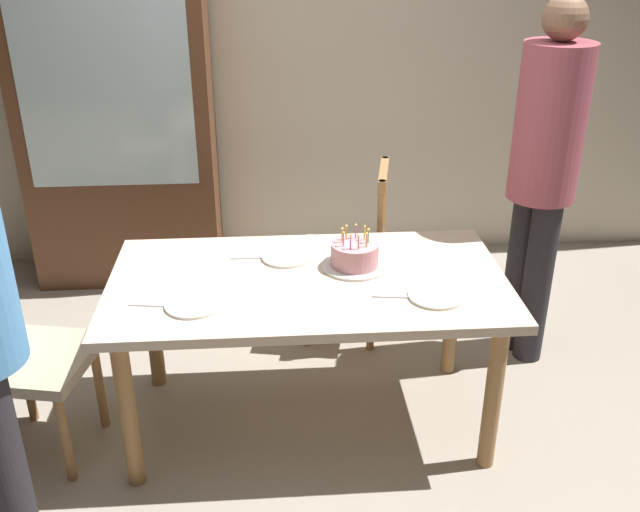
# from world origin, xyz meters

# --- Properties ---
(ground) EXTENTS (6.40, 6.40, 0.00)m
(ground) POSITION_xyz_m (0.00, 0.00, 0.00)
(ground) COLOR #9E9384
(back_wall) EXTENTS (6.40, 0.10, 2.60)m
(back_wall) POSITION_xyz_m (0.00, 1.85, 1.30)
(back_wall) COLOR beige
(back_wall) RESTS_ON ground
(dining_table) EXTENTS (1.64, 0.88, 0.73)m
(dining_table) POSITION_xyz_m (0.00, 0.00, 0.64)
(dining_table) COLOR beige
(dining_table) RESTS_ON ground
(birthday_cake) EXTENTS (0.28, 0.28, 0.18)m
(birthday_cake) POSITION_xyz_m (0.20, 0.09, 0.78)
(birthday_cake) COLOR silver
(birthday_cake) RESTS_ON dining_table
(plate_near_celebrant) EXTENTS (0.22, 0.22, 0.01)m
(plate_near_celebrant) POSITION_xyz_m (-0.45, -0.20, 0.73)
(plate_near_celebrant) COLOR silver
(plate_near_celebrant) RESTS_ON dining_table
(plate_far_side) EXTENTS (0.22, 0.22, 0.01)m
(plate_far_side) POSITION_xyz_m (-0.08, 0.20, 0.73)
(plate_far_side) COLOR silver
(plate_far_side) RESTS_ON dining_table
(plate_near_guest) EXTENTS (0.22, 0.22, 0.01)m
(plate_near_guest) POSITION_xyz_m (0.49, -0.20, 0.73)
(plate_near_guest) COLOR silver
(plate_near_guest) RESTS_ON dining_table
(fork_near_celebrant) EXTENTS (0.18, 0.04, 0.01)m
(fork_near_celebrant) POSITION_xyz_m (-0.61, -0.19, 0.73)
(fork_near_celebrant) COLOR silver
(fork_near_celebrant) RESTS_ON dining_table
(fork_far_side) EXTENTS (0.18, 0.02, 0.01)m
(fork_far_side) POSITION_xyz_m (-0.24, 0.21, 0.73)
(fork_far_side) COLOR silver
(fork_far_side) RESTS_ON dining_table
(fork_near_guest) EXTENTS (0.18, 0.04, 0.01)m
(fork_near_guest) POSITION_xyz_m (0.33, -0.19, 0.73)
(fork_near_guest) COLOR silver
(fork_near_guest) RESTS_ON dining_table
(chair_spindle_back) EXTENTS (0.52, 0.52, 0.95)m
(chair_spindle_back) POSITION_xyz_m (0.25, 0.75, 0.46)
(chair_spindle_back) COLOR #9E7042
(chair_spindle_back) RESTS_ON ground
(chair_upholstered) EXTENTS (0.52, 0.52, 0.95)m
(chair_upholstered) POSITION_xyz_m (-1.21, -0.09, 0.53)
(chair_upholstered) COLOR tan
(chair_upholstered) RESTS_ON ground
(person_guest) EXTENTS (0.32, 0.32, 1.78)m
(person_guest) POSITION_xyz_m (1.14, 0.50, 1.02)
(person_guest) COLOR #262328
(person_guest) RESTS_ON ground
(china_cabinet) EXTENTS (1.10, 0.45, 1.90)m
(china_cabinet) POSITION_xyz_m (-1.02, 1.56, 0.95)
(china_cabinet) COLOR #56331E
(china_cabinet) RESTS_ON ground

